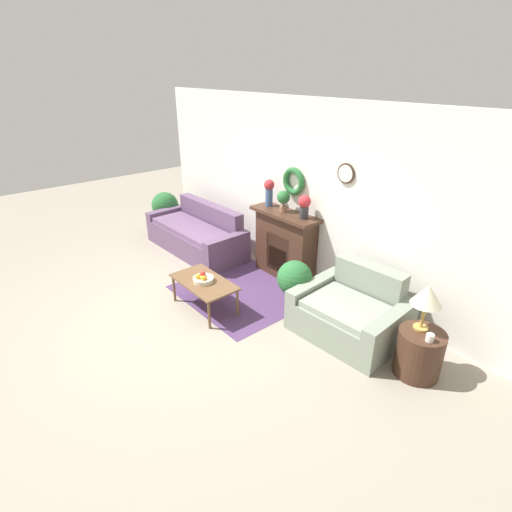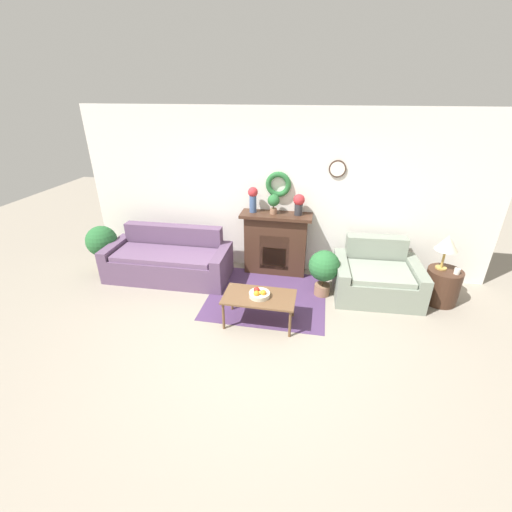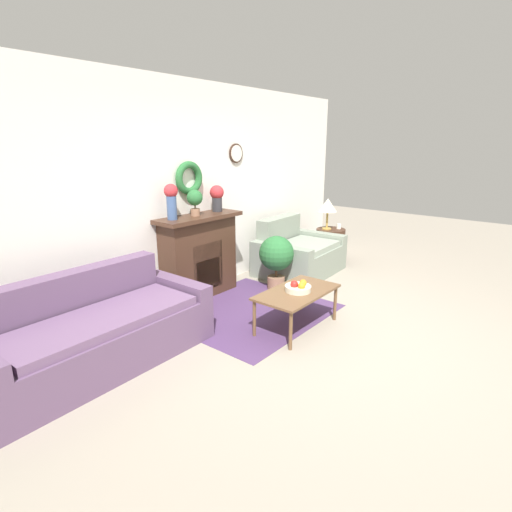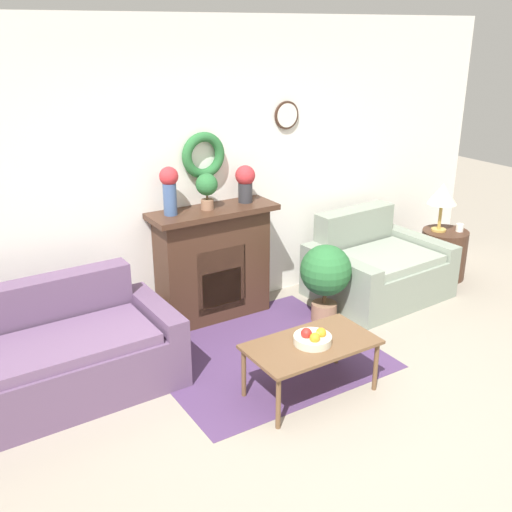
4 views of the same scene
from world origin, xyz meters
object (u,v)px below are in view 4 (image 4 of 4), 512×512
at_px(side_table_by_loveseat, 443,254).
at_px(vase_on_mantel_left, 169,187).
at_px(potted_plant_on_mantel, 207,187).
at_px(fruit_bowl, 313,338).
at_px(table_lamp, 443,195).
at_px(coffee_table, 311,348).
at_px(potted_plant_floor_by_loveseat, 326,274).
at_px(mug, 460,228).
at_px(loveseat_right, 376,268).
at_px(couch_left, 36,364).
at_px(vase_on_mantel_right, 245,181).
at_px(fireplace, 213,263).

height_order(side_table_by_loveseat, vase_on_mantel_left, vase_on_mantel_left).
height_order(vase_on_mantel_left, potted_plant_on_mantel, vase_on_mantel_left).
height_order(fruit_bowl, table_lamp, table_lamp).
bearing_deg(side_table_by_loveseat, coffee_table, -158.24).
bearing_deg(vase_on_mantel_left, potted_plant_floor_by_loveseat, -27.21).
bearing_deg(mug, loveseat_right, 172.73).
height_order(loveseat_right, side_table_by_loveseat, loveseat_right).
bearing_deg(couch_left, loveseat_right, 0.21).
distance_m(mug, potted_plant_on_mantel, 2.89).
xyz_separation_m(table_lamp, potted_plant_floor_by_loveseat, (-1.69, -0.19, -0.46)).
bearing_deg(couch_left, potted_plant_on_mantel, 15.28).
xyz_separation_m(coffee_table, potted_plant_floor_by_loveseat, (0.84, 0.89, 0.09)).
bearing_deg(side_table_by_loveseat, mug, -37.87).
bearing_deg(table_lamp, vase_on_mantel_right, 168.51).
distance_m(side_table_by_loveseat, potted_plant_floor_by_loveseat, 1.77).
bearing_deg(fireplace, couch_left, -163.60).
xyz_separation_m(loveseat_right, fruit_bowl, (-1.65, -1.10, 0.18)).
bearing_deg(potted_plant_floor_by_loveseat, side_table_by_loveseat, 4.60).
bearing_deg(fruit_bowl, coffee_table, 99.20).
bearing_deg(coffee_table, loveseat_right, 33.26).
distance_m(fireplace, fruit_bowl, 1.53).
distance_m(fireplace, potted_plant_on_mantel, 0.73).
distance_m(loveseat_right, table_lamp, 1.09).
bearing_deg(couch_left, vase_on_mantel_left, 19.90).
distance_m(couch_left, table_lamp, 4.32).
xyz_separation_m(vase_on_mantel_right, potted_plant_floor_by_loveseat, (0.47, -0.63, -0.80)).
height_order(fireplace, couch_left, fireplace).
distance_m(coffee_table, potted_plant_on_mantel, 1.75).
distance_m(couch_left, potted_plant_on_mantel, 2.03).
height_order(loveseat_right, potted_plant_floor_by_loveseat, loveseat_right).
distance_m(mug, potted_plant_floor_by_loveseat, 1.87).
distance_m(coffee_table, potted_plant_floor_by_loveseat, 1.23).
bearing_deg(fireplace, side_table_by_loveseat, -10.61).
bearing_deg(fruit_bowl, table_lamp, 23.47).
distance_m(couch_left, vase_on_mantel_left, 1.78).
xyz_separation_m(coffee_table, vase_on_mantel_left, (-0.39, 1.52, 0.93)).
relative_size(loveseat_right, coffee_table, 1.37).
relative_size(fruit_bowl, vase_on_mantel_right, 0.82).
bearing_deg(potted_plant_on_mantel, table_lamp, -9.28).
xyz_separation_m(couch_left, coffee_table, (1.74, -1.00, 0.09)).
relative_size(fruit_bowl, potted_plant_floor_by_loveseat, 0.38).
xyz_separation_m(table_lamp, mug, (0.17, -0.13, -0.36)).
bearing_deg(potted_plant_on_mantel, fruit_bowl, -88.26).
bearing_deg(potted_plant_floor_by_loveseat, vase_on_mantel_left, 152.79).
relative_size(table_lamp, potted_plant_floor_by_loveseat, 0.70).
bearing_deg(fruit_bowl, loveseat_right, 33.63).
bearing_deg(table_lamp, potted_plant_floor_by_loveseat, -173.59).
distance_m(loveseat_right, vase_on_mantel_left, 2.33).
xyz_separation_m(fireplace, fruit_bowl, (-0.00, -1.53, -0.07)).
height_order(fireplace, mug, fireplace).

